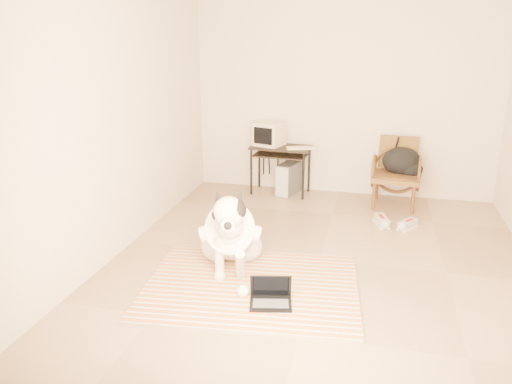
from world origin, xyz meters
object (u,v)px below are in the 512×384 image
(rattan_chair, at_px, (396,172))
(backpack, at_px, (403,163))
(computer_desk, at_px, (280,153))
(dog, at_px, (231,235))
(crt_monitor, at_px, (269,134))
(pc_tower, at_px, (289,178))
(laptop, at_px, (271,296))

(rattan_chair, bearing_deg, backpack, 8.43)
(computer_desk, xyz_separation_m, backpack, (1.60, -0.12, -0.01))
(dog, bearing_deg, rattan_chair, 56.05)
(crt_monitor, height_order, pc_tower, crt_monitor)
(pc_tower, height_order, backpack, backpack)
(computer_desk, height_order, rattan_chair, rattan_chair)
(laptop, bearing_deg, backpack, 68.62)
(computer_desk, bearing_deg, pc_tower, 8.94)
(crt_monitor, relative_size, rattan_chair, 0.51)
(crt_monitor, height_order, rattan_chair, crt_monitor)
(laptop, distance_m, crt_monitor, 3.14)
(laptop, height_order, backpack, backpack)
(dog, bearing_deg, laptop, -47.93)
(computer_desk, relative_size, crt_monitor, 1.87)
(dog, xyz_separation_m, backpack, (1.60, 2.27, 0.21))
(laptop, xyz_separation_m, pc_tower, (-0.37, 2.96, 0.14))
(backpack, bearing_deg, computer_desk, 175.86)
(laptop, relative_size, crt_monitor, 0.87)
(pc_tower, xyz_separation_m, backpack, (1.48, -0.13, 0.35))
(computer_desk, relative_size, pc_tower, 1.66)
(pc_tower, bearing_deg, crt_monitor, 175.61)
(dog, distance_m, backpack, 2.79)
(backpack, bearing_deg, rattan_chair, -171.57)
(crt_monitor, distance_m, rattan_chair, 1.74)
(laptop, xyz_separation_m, computer_desk, (-0.49, 2.94, 0.49))
(laptop, distance_m, computer_desk, 3.02)
(laptop, relative_size, backpack, 0.76)
(dog, height_order, laptop, dog)
(computer_desk, height_order, crt_monitor, crt_monitor)
(laptop, relative_size, computer_desk, 0.46)
(computer_desk, xyz_separation_m, pc_tower, (0.12, 0.02, -0.35))
(computer_desk, distance_m, backpack, 1.60)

